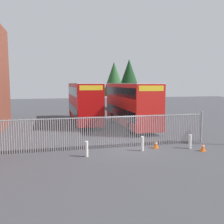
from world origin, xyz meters
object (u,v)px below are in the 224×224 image
double_decker_bus_near_gate (130,103)px  traffic_cone_mid_forecourt (156,144)px  bollard_near_right (190,142)px  double_decker_bus_behind_fence_left (84,101)px  traffic_cone_by_gate (203,147)px  bollard_near_left (87,149)px  bollard_center_front (142,144)px

double_decker_bus_near_gate → traffic_cone_mid_forecourt: double_decker_bus_near_gate is taller
bollard_near_right → double_decker_bus_behind_fence_left: bearing=113.1°
traffic_cone_by_gate → traffic_cone_mid_forecourt: bearing=151.9°
bollard_near_left → bollard_center_front: same height
traffic_cone_by_gate → bollard_near_left: bearing=175.7°
bollard_center_front → traffic_cone_by_gate: bollard_center_front is taller
double_decker_bus_near_gate → bollard_near_right: 9.66m
bollard_near_left → traffic_cone_by_gate: bollard_near_left is taller
double_decker_bus_near_gate → traffic_cone_mid_forecourt: size_ratio=18.32×
bollard_near_right → traffic_cone_mid_forecourt: bearing=164.2°
bollard_center_front → traffic_cone_mid_forecourt: bollard_center_front is taller
bollard_near_right → traffic_cone_by_gate: (0.46, -0.81, -0.19)m
bollard_near_right → double_decker_bus_near_gate: bearing=97.3°
traffic_cone_by_gate → traffic_cone_mid_forecourt: 3.04m
traffic_cone_mid_forecourt → double_decker_bus_near_gate: bearing=83.4°
traffic_cone_by_gate → traffic_cone_mid_forecourt: same height
bollard_near_left → bollard_near_right: 7.10m
double_decker_bus_near_gate → bollard_near_left: double_decker_bus_near_gate is taller
double_decker_bus_near_gate → traffic_cone_by_gate: double_decker_bus_near_gate is taller
bollard_center_front → double_decker_bus_near_gate: bearing=76.7°
bollard_near_left → double_decker_bus_near_gate: bearing=58.5°
traffic_cone_by_gate → bollard_center_front: bearing=165.2°
bollard_near_right → traffic_cone_mid_forecourt: (-2.21, 0.63, -0.19)m
double_decker_bus_behind_fence_left → bollard_near_right: size_ratio=11.38×
bollard_center_front → traffic_cone_by_gate: bearing=-14.8°
bollard_center_front → traffic_cone_mid_forecourt: 1.24m
double_decker_bus_near_gate → traffic_cone_mid_forecourt: bearing=-96.6°
double_decker_bus_behind_fence_left → bollard_near_left: size_ratio=11.38×
bollard_near_left → traffic_cone_by_gate: bearing=-4.3°
double_decker_bus_behind_fence_left → traffic_cone_by_gate: size_ratio=18.32×
bollard_center_front → bollard_near_right: (3.37, -0.20, 0.00)m
double_decker_bus_behind_fence_left → traffic_cone_mid_forecourt: 12.96m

